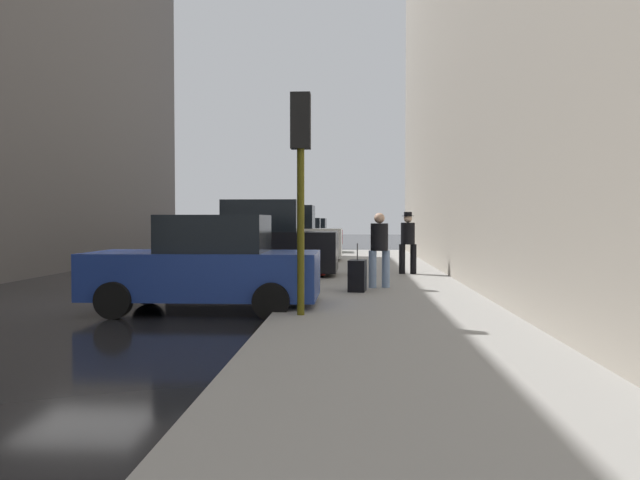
{
  "coord_description": "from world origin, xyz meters",
  "views": [
    {
      "loc": [
        5.36,
        -12.25,
        1.7
      ],
      "look_at": [
        4.45,
        4.64,
        1.15
      ],
      "focal_mm": 35.0,
      "sensor_mm": 36.0,
      "label": 1
    }
  ],
  "objects_px": {
    "parked_red_hatchback": "(307,234)",
    "rolling_suitcase": "(357,276)",
    "parked_blue_sedan": "(207,266)",
    "traffic_light": "(301,155)",
    "parked_dark_green_sedan": "(297,237)",
    "pedestrian_in_jeans": "(379,246)",
    "fire_hydrant": "(321,263)",
    "parked_white_van": "(283,237)",
    "parked_black_suv": "(257,244)",
    "pedestrian_with_fedora": "(408,240)"
  },
  "relations": [
    {
      "from": "traffic_light",
      "to": "rolling_suitcase",
      "type": "distance_m",
      "value": 4.22
    },
    {
      "from": "pedestrian_with_fedora",
      "to": "parked_dark_green_sedan",
      "type": "bearing_deg",
      "value": 109.57
    },
    {
      "from": "rolling_suitcase",
      "to": "parked_white_van",
      "type": "bearing_deg",
      "value": 105.3
    },
    {
      "from": "fire_hydrant",
      "to": "traffic_light",
      "type": "distance_m",
      "value": 7.6
    },
    {
      "from": "parked_blue_sedan",
      "to": "parked_dark_green_sedan",
      "type": "distance_m",
      "value": 18.59
    },
    {
      "from": "parked_white_van",
      "to": "rolling_suitcase",
      "type": "bearing_deg",
      "value": -74.7
    },
    {
      "from": "rolling_suitcase",
      "to": "pedestrian_in_jeans",
      "type": "bearing_deg",
      "value": 55.42
    },
    {
      "from": "parked_red_hatchback",
      "to": "fire_hydrant",
      "type": "distance_m",
      "value": 18.97
    },
    {
      "from": "parked_dark_green_sedan",
      "to": "pedestrian_in_jeans",
      "type": "xyz_separation_m",
      "value": [
        3.3,
        -15.7,
        0.26
      ]
    },
    {
      "from": "pedestrian_in_jeans",
      "to": "rolling_suitcase",
      "type": "relative_size",
      "value": 1.64
    },
    {
      "from": "parked_white_van",
      "to": "pedestrian_in_jeans",
      "type": "xyz_separation_m",
      "value": [
        3.3,
        -9.48,
        0.07
      ]
    },
    {
      "from": "parked_white_van",
      "to": "parked_red_hatchback",
      "type": "xyz_separation_m",
      "value": [
        0.0,
        12.5,
        -0.18
      ]
    },
    {
      "from": "parked_blue_sedan",
      "to": "pedestrian_in_jeans",
      "type": "bearing_deg",
      "value": 41.15
    },
    {
      "from": "parked_blue_sedan",
      "to": "parked_black_suv",
      "type": "distance_m",
      "value": 5.98
    },
    {
      "from": "parked_white_van",
      "to": "traffic_light",
      "type": "bearing_deg",
      "value": -82.26
    },
    {
      "from": "fire_hydrant",
      "to": "parked_blue_sedan",
      "type": "bearing_deg",
      "value": -106.78
    },
    {
      "from": "parked_black_suv",
      "to": "parked_blue_sedan",
      "type": "bearing_deg",
      "value": -90.0
    },
    {
      "from": "parked_blue_sedan",
      "to": "fire_hydrant",
      "type": "height_order",
      "value": "parked_blue_sedan"
    },
    {
      "from": "traffic_light",
      "to": "parked_white_van",
      "type": "bearing_deg",
      "value": 97.74
    },
    {
      "from": "pedestrian_in_jeans",
      "to": "pedestrian_with_fedora",
      "type": "distance_m",
      "value": 3.83
    },
    {
      "from": "parked_red_hatchback",
      "to": "pedestrian_with_fedora",
      "type": "distance_m",
      "value": 18.77
    },
    {
      "from": "parked_blue_sedan",
      "to": "parked_black_suv",
      "type": "xyz_separation_m",
      "value": [
        -0.0,
        5.98,
        0.18
      ]
    },
    {
      "from": "parked_black_suv",
      "to": "pedestrian_with_fedora",
      "type": "height_order",
      "value": "parked_black_suv"
    },
    {
      "from": "parked_dark_green_sedan",
      "to": "parked_red_hatchback",
      "type": "bearing_deg",
      "value": 90.0
    },
    {
      "from": "parked_blue_sedan",
      "to": "traffic_light",
      "type": "bearing_deg",
      "value": -34.53
    },
    {
      "from": "fire_hydrant",
      "to": "pedestrian_in_jeans",
      "type": "xyz_separation_m",
      "value": [
        1.5,
        -3.1,
        0.61
      ]
    },
    {
      "from": "rolling_suitcase",
      "to": "parked_red_hatchback",
      "type": "bearing_deg",
      "value": 97.01
    },
    {
      "from": "fire_hydrant",
      "to": "pedestrian_with_fedora",
      "type": "relative_size",
      "value": 0.4
    },
    {
      "from": "parked_blue_sedan",
      "to": "parked_white_van",
      "type": "distance_m",
      "value": 12.37
    },
    {
      "from": "parked_white_van",
      "to": "parked_red_hatchback",
      "type": "relative_size",
      "value": 1.09
    },
    {
      "from": "parked_white_van",
      "to": "rolling_suitcase",
      "type": "distance_m",
      "value": 10.6
    },
    {
      "from": "parked_red_hatchback",
      "to": "rolling_suitcase",
      "type": "height_order",
      "value": "parked_red_hatchback"
    },
    {
      "from": "parked_red_hatchback",
      "to": "fire_hydrant",
      "type": "relative_size",
      "value": 6.01
    },
    {
      "from": "fire_hydrant",
      "to": "rolling_suitcase",
      "type": "bearing_deg",
      "value": -75.48
    },
    {
      "from": "fire_hydrant",
      "to": "rolling_suitcase",
      "type": "distance_m",
      "value": 3.95
    },
    {
      "from": "parked_blue_sedan",
      "to": "pedestrian_with_fedora",
      "type": "height_order",
      "value": "pedestrian_with_fedora"
    },
    {
      "from": "parked_red_hatchback",
      "to": "rolling_suitcase",
      "type": "xyz_separation_m",
      "value": [
        2.79,
        -22.71,
        -0.36
      ]
    },
    {
      "from": "parked_white_van",
      "to": "fire_hydrant",
      "type": "height_order",
      "value": "parked_white_van"
    },
    {
      "from": "fire_hydrant",
      "to": "pedestrian_in_jeans",
      "type": "bearing_deg",
      "value": -64.2
    },
    {
      "from": "pedestrian_with_fedora",
      "to": "pedestrian_in_jeans",
      "type": "bearing_deg",
      "value": -104.63
    },
    {
      "from": "parked_black_suv",
      "to": "pedestrian_with_fedora",
      "type": "distance_m",
      "value": 4.31
    },
    {
      "from": "parked_blue_sedan",
      "to": "parked_white_van",
      "type": "height_order",
      "value": "parked_white_van"
    },
    {
      "from": "parked_black_suv",
      "to": "pedestrian_in_jeans",
      "type": "bearing_deg",
      "value": -43.14
    },
    {
      "from": "rolling_suitcase",
      "to": "parked_black_suv",
      "type": "bearing_deg",
      "value": 126.16
    },
    {
      "from": "parked_black_suv",
      "to": "fire_hydrant",
      "type": "distance_m",
      "value": 1.88
    },
    {
      "from": "parked_dark_green_sedan",
      "to": "fire_hydrant",
      "type": "distance_m",
      "value": 12.74
    },
    {
      "from": "rolling_suitcase",
      "to": "pedestrian_with_fedora",
      "type": "bearing_deg",
      "value": 71.65
    },
    {
      "from": "traffic_light",
      "to": "pedestrian_in_jeans",
      "type": "distance_m",
      "value": 4.7
    },
    {
      "from": "pedestrian_in_jeans",
      "to": "rolling_suitcase",
      "type": "height_order",
      "value": "pedestrian_in_jeans"
    },
    {
      "from": "pedestrian_with_fedora",
      "to": "rolling_suitcase",
      "type": "distance_m",
      "value": 4.72
    }
  ]
}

